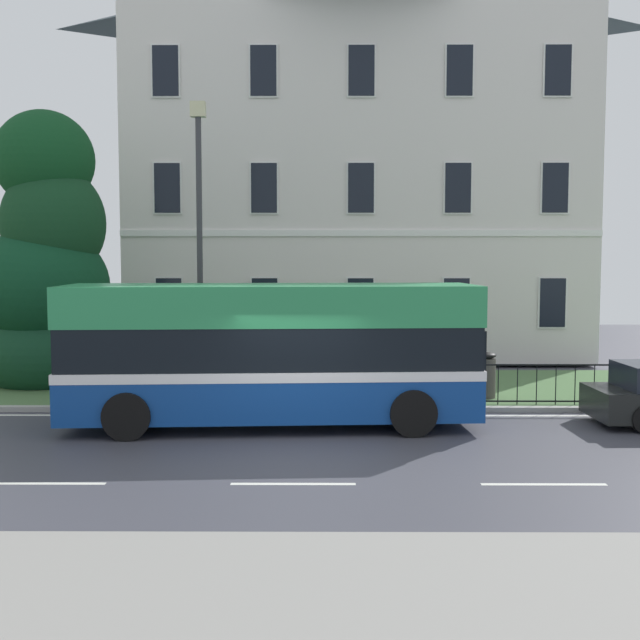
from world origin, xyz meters
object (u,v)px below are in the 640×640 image
(street_lamp_post, at_px, (200,232))
(single_decker_bus, at_px, (272,352))
(evergreen_tree, at_px, (46,273))
(georgian_townhouse, at_px, (356,156))
(litter_bin, at_px, (486,375))

(street_lamp_post, bearing_deg, single_decker_bus, -52.06)
(evergreen_tree, height_order, single_decker_bus, evergreen_tree)
(georgian_townhouse, distance_m, evergreen_tree, 12.89)
(litter_bin, bearing_deg, evergreen_tree, 169.27)
(georgian_townhouse, bearing_deg, evergreen_tree, -136.47)
(street_lamp_post, bearing_deg, evergreen_tree, 151.30)
(litter_bin, bearing_deg, georgian_townhouse, 105.11)
(single_decker_bus, bearing_deg, georgian_townhouse, 76.82)
(georgian_townhouse, height_order, street_lamp_post, georgian_townhouse)
(single_decker_bus, relative_size, litter_bin, 7.73)
(georgian_townhouse, relative_size, single_decker_bus, 1.79)
(evergreen_tree, distance_m, litter_bin, 12.16)
(georgian_townhouse, xyz_separation_m, street_lamp_post, (-4.18, -10.94, -3.20))
(evergreen_tree, bearing_deg, litter_bin, -10.73)
(georgian_townhouse, relative_size, litter_bin, 13.87)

